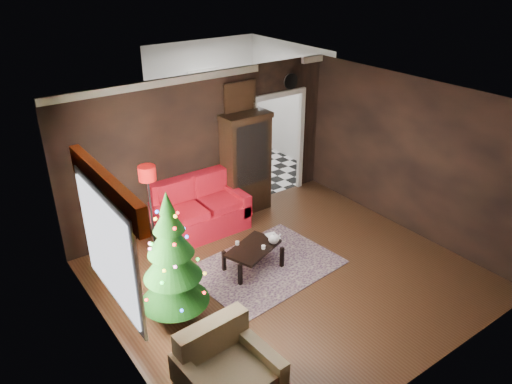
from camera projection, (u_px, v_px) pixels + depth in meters
floor at (289, 277)px, 7.82m from camera, size 5.50×5.50×0.00m
ceiling at (295, 106)px, 6.58m from camera, size 5.50×5.50×0.00m
wall_back at (205, 149)px, 9.01m from camera, size 5.50×0.00×5.50m
wall_front at (437, 283)px, 5.38m from camera, size 5.50×0.00×5.50m
wall_left at (111, 261)px, 5.75m from camera, size 0.00×5.50×5.50m
wall_right at (412, 157)px, 8.64m from camera, size 0.00×5.50×5.50m
doorway at (277, 147)px, 10.06m from camera, size 1.10×0.10×2.10m
left_window at (108, 249)px, 5.90m from camera, size 0.05×1.60×1.40m
valance at (105, 186)px, 5.58m from camera, size 0.12×2.10×0.35m
kitchen_floor at (238, 170)px, 11.62m from camera, size 3.00×3.00×0.00m
kitchen_window at (203, 86)px, 11.91m from camera, size 0.70×0.06×0.70m
rug at (266, 266)px, 8.07m from camera, size 2.44×1.88×0.01m
loveseat at (201, 207)px, 8.88m from camera, size 1.70×0.90×1.00m
curio_cabinet at (246, 166)px, 9.44m from camera, size 0.90×0.45×1.90m
floor_lamp at (152, 216)px, 7.89m from camera, size 0.39×0.39×1.76m
christmas_tree at (172, 257)px, 6.45m from camera, size 0.99×0.99×1.81m
armchair at (229, 374)px, 5.43m from camera, size 1.02×1.02×0.98m
coffee_table at (253, 258)px, 7.92m from camera, size 1.03×0.82×0.40m
teapot at (274, 239)px, 7.89m from camera, size 0.21×0.21×0.19m
cup_a at (237, 243)px, 7.89m from camera, size 0.07×0.07×0.06m
cup_b at (263, 247)px, 7.78m from camera, size 0.07×0.07×0.06m
book at (268, 232)px, 8.02m from camera, size 0.18×0.05×0.24m
wall_clock at (290, 81)px, 9.56m from camera, size 0.32×0.32×0.06m
painting at (240, 97)px, 9.00m from camera, size 0.62×0.05×0.52m
kitchen_counter at (211, 138)px, 12.29m from camera, size 1.80×0.60×0.90m
kitchen_table at (234, 162)px, 11.07m from camera, size 0.70×0.70×0.75m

